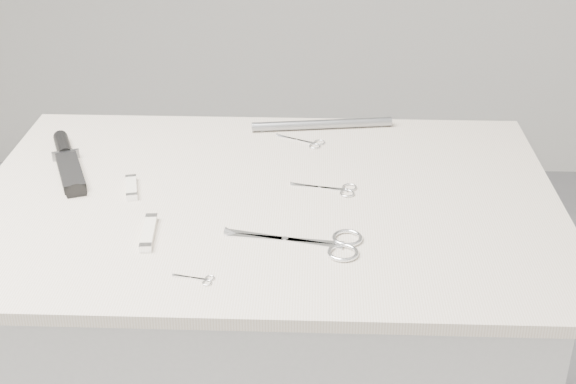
{
  "coord_description": "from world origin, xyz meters",
  "views": [
    {
      "loc": [
        0.08,
        -1.21,
        1.57
      ],
      "look_at": [
        0.04,
        0.02,
        0.92
      ],
      "focal_mm": 50.0,
      "sensor_mm": 36.0,
      "label": 1
    }
  ],
  "objects_px": {
    "large_shears": "(323,243)",
    "embroidery_scissors_a": "(335,189)",
    "embroidery_scissors_b": "(307,142)",
    "pocket_knife_a": "(149,232)",
    "metal_rail": "(322,124)",
    "pocket_knife_b": "(131,188)",
    "sheathed_knife": "(67,159)",
    "tiny_scissors": "(199,279)"
  },
  "relations": [
    {
      "from": "large_shears",
      "to": "embroidery_scissors_a",
      "type": "xyz_separation_m",
      "value": [
        0.02,
        0.18,
        -0.0
      ]
    },
    {
      "from": "embroidery_scissors_b",
      "to": "pocket_knife_a",
      "type": "distance_m",
      "value": 0.44
    },
    {
      "from": "metal_rail",
      "to": "embroidery_scissors_b",
      "type": "bearing_deg",
      "value": -112.0
    },
    {
      "from": "pocket_knife_b",
      "to": "metal_rail",
      "type": "height_order",
      "value": "metal_rail"
    },
    {
      "from": "embroidery_scissors_b",
      "to": "pocket_knife_a",
      "type": "xyz_separation_m",
      "value": [
        -0.24,
        -0.36,
        0.0
      ]
    },
    {
      "from": "sheathed_knife",
      "to": "pocket_knife_a",
      "type": "distance_m",
      "value": 0.32
    },
    {
      "from": "metal_rail",
      "to": "pocket_knife_a",
      "type": "bearing_deg",
      "value": -121.98
    },
    {
      "from": "metal_rail",
      "to": "embroidery_scissors_a",
      "type": "bearing_deg",
      "value": -85.01
    },
    {
      "from": "sheathed_knife",
      "to": "pocket_knife_b",
      "type": "height_order",
      "value": "sheathed_knife"
    },
    {
      "from": "embroidery_scissors_a",
      "to": "pocket_knife_a",
      "type": "distance_m",
      "value": 0.34
    },
    {
      "from": "sheathed_knife",
      "to": "pocket_knife_b",
      "type": "relative_size",
      "value": 2.85
    },
    {
      "from": "large_shears",
      "to": "pocket_knife_a",
      "type": "xyz_separation_m",
      "value": [
        -0.27,
        0.02,
        0.0
      ]
    },
    {
      "from": "tiny_scissors",
      "to": "pocket_knife_a",
      "type": "height_order",
      "value": "pocket_knife_a"
    },
    {
      "from": "sheathed_knife",
      "to": "metal_rail",
      "type": "relative_size",
      "value": 0.82
    },
    {
      "from": "pocket_knife_a",
      "to": "metal_rail",
      "type": "bearing_deg",
      "value": -36.88
    },
    {
      "from": "tiny_scissors",
      "to": "sheathed_knife",
      "type": "bearing_deg",
      "value": 140.36
    },
    {
      "from": "tiny_scissors",
      "to": "sheathed_knife",
      "type": "xyz_separation_m",
      "value": [
        -0.3,
        0.37,
        0.01
      ]
    },
    {
      "from": "embroidery_scissors_a",
      "to": "tiny_scissors",
      "type": "height_order",
      "value": "same"
    },
    {
      "from": "sheathed_knife",
      "to": "large_shears",
      "type": "bearing_deg",
      "value": -141.96
    },
    {
      "from": "large_shears",
      "to": "metal_rail",
      "type": "height_order",
      "value": "metal_rail"
    },
    {
      "from": "metal_rail",
      "to": "tiny_scissors",
      "type": "bearing_deg",
      "value": -107.61
    },
    {
      "from": "embroidery_scissors_b",
      "to": "tiny_scissors",
      "type": "xyz_separation_m",
      "value": [
        -0.15,
        -0.48,
        -0.0
      ]
    },
    {
      "from": "large_shears",
      "to": "metal_rail",
      "type": "distance_m",
      "value": 0.45
    },
    {
      "from": "large_shears",
      "to": "pocket_knife_b",
      "type": "relative_size",
      "value": 2.61
    },
    {
      "from": "embroidery_scissors_a",
      "to": "sheathed_knife",
      "type": "bearing_deg",
      "value": -178.55
    },
    {
      "from": "embroidery_scissors_b",
      "to": "pocket_knife_b",
      "type": "bearing_deg",
      "value": -117.99
    },
    {
      "from": "tiny_scissors",
      "to": "pocket_knife_a",
      "type": "relative_size",
      "value": 0.59
    },
    {
      "from": "pocket_knife_a",
      "to": "embroidery_scissors_a",
      "type": "bearing_deg",
      "value": -65.5
    },
    {
      "from": "large_shears",
      "to": "pocket_knife_a",
      "type": "distance_m",
      "value": 0.27
    },
    {
      "from": "pocket_knife_b",
      "to": "metal_rail",
      "type": "relative_size",
      "value": 0.29
    },
    {
      "from": "pocket_knife_b",
      "to": "tiny_scissors",
      "type": "bearing_deg",
      "value": -163.42
    },
    {
      "from": "embroidery_scissors_b",
      "to": "sheathed_knife",
      "type": "relative_size",
      "value": 0.42
    },
    {
      "from": "tiny_scissors",
      "to": "metal_rail",
      "type": "xyz_separation_m",
      "value": [
        0.18,
        0.55,
        0.01
      ]
    },
    {
      "from": "embroidery_scissors_a",
      "to": "tiny_scissors",
      "type": "relative_size",
      "value": 1.87
    },
    {
      "from": "sheathed_knife",
      "to": "metal_rail",
      "type": "xyz_separation_m",
      "value": [
        0.47,
        0.18,
        0.0
      ]
    },
    {
      "from": "tiny_scissors",
      "to": "embroidery_scissors_b",
      "type": "bearing_deg",
      "value": 84.92
    },
    {
      "from": "embroidery_scissors_b",
      "to": "metal_rail",
      "type": "xyz_separation_m",
      "value": [
        0.03,
        0.07,
        0.01
      ]
    },
    {
      "from": "large_shears",
      "to": "embroidery_scissors_a",
      "type": "distance_m",
      "value": 0.18
    },
    {
      "from": "tiny_scissors",
      "to": "pocket_knife_a",
      "type": "xyz_separation_m",
      "value": [
        -0.1,
        0.12,
        0.0
      ]
    },
    {
      "from": "pocket_knife_b",
      "to": "metal_rail",
      "type": "xyz_separation_m",
      "value": [
        0.33,
        0.28,
        0.0
      ]
    },
    {
      "from": "embroidery_scissors_a",
      "to": "pocket_knife_a",
      "type": "bearing_deg",
      "value": -139.2
    },
    {
      "from": "embroidery_scissors_b",
      "to": "pocket_knife_a",
      "type": "bearing_deg",
      "value": -96.84
    }
  ]
}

